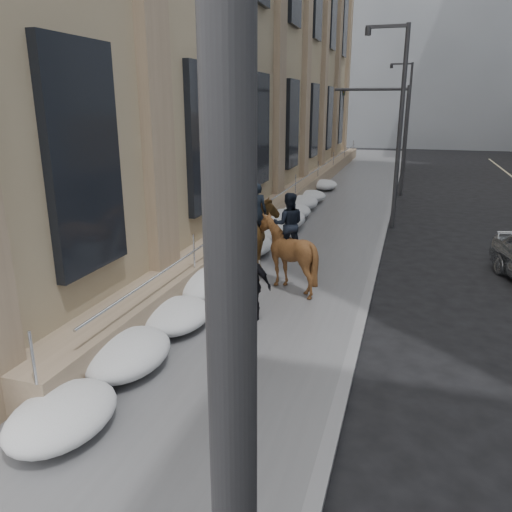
{
  "coord_description": "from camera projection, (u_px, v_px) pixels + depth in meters",
  "views": [
    {
      "loc": [
        3.45,
        -7.49,
        5.06
      ],
      "look_at": [
        0.22,
        2.98,
        1.7
      ],
      "focal_mm": 35.0,
      "sensor_mm": 36.0,
      "label": 1
    }
  ],
  "objects": [
    {
      "name": "ground",
      "position": [
        198.0,
        387.0,
        9.3
      ],
      "size": [
        140.0,
        140.0,
        0.0
      ],
      "primitive_type": "plane",
      "color": "black",
      "rests_on": "ground"
    },
    {
      "name": "sidewalk",
      "position": [
        306.0,
        245.0,
        18.41
      ],
      "size": [
        5.0,
        80.0,
        0.12
      ],
      "primitive_type": "cube",
      "color": "#545456",
      "rests_on": "ground"
    },
    {
      "name": "curb",
      "position": [
        379.0,
        251.0,
        17.68
      ],
      "size": [
        0.24,
        80.0,
        0.12
      ],
      "primitive_type": "cube",
      "color": "slate",
      "rests_on": "ground"
    },
    {
      "name": "limestone_building",
      "position": [
        252.0,
        28.0,
        26.41
      ],
      "size": [
        6.1,
        44.0,
        18.0
      ],
      "color": "#938060",
      "rests_on": "ground"
    },
    {
      "name": "bg_building_mid",
      "position": [
        429.0,
        24.0,
        58.88
      ],
      "size": [
        30.0,
        12.0,
        28.0
      ],
      "primitive_type": "cube",
      "color": "slate",
      "rests_on": "ground"
    },
    {
      "name": "bg_building_far",
      "position": [
        353.0,
        69.0,
        73.84
      ],
      "size": [
        24.0,
        12.0,
        20.0
      ],
      "primitive_type": "cube",
      "color": "gray",
      "rests_on": "ground"
    },
    {
      "name": "streetlight_near",
      "position": [
        186.0,
        250.0,
        1.7
      ],
      "size": [
        1.71,
        0.24,
        8.0
      ],
      "color": "#2D2D30",
      "rests_on": "ground"
    },
    {
      "name": "streetlight_mid",
      "position": [
        397.0,
        116.0,
        19.97
      ],
      "size": [
        1.71,
        0.24,
        8.0
      ],
      "color": "#2D2D30",
      "rests_on": "ground"
    },
    {
      "name": "streetlight_far",
      "position": [
        406.0,
        110.0,
        38.24
      ],
      "size": [
        1.71,
        0.24,
        8.0
      ],
      "color": "#2D2D30",
      "rests_on": "ground"
    },
    {
      "name": "traffic_signal",
      "position": [
        389.0,
        123.0,
        27.64
      ],
      "size": [
        4.1,
        0.22,
        6.0
      ],
      "color": "#2D2D30",
      "rests_on": "ground"
    },
    {
      "name": "snow_bank",
      "position": [
        254.0,
        244.0,
        16.97
      ],
      "size": [
        1.7,
        18.1,
        0.76
      ],
      "color": "silver",
      "rests_on": "sidewalk"
    },
    {
      "name": "mounted_horse_left",
      "position": [
        261.0,
        238.0,
        14.74
      ],
      "size": [
        1.8,
        2.75,
        2.73
      ],
      "rotation": [
        0.0,
        0.0,
        3.42
      ],
      "color": "#4D3417",
      "rests_on": "sidewalk"
    },
    {
      "name": "mounted_horse_right",
      "position": [
        287.0,
        250.0,
        13.62
      ],
      "size": [
        2.03,
        2.18,
        2.67
      ],
      "rotation": [
        0.0,
        0.0,
        3.39
      ],
      "color": "#452913",
      "rests_on": "sidewalk"
    },
    {
      "name": "pedestrian",
      "position": [
        251.0,
        284.0,
        11.66
      ],
      "size": [
        1.1,
        0.62,
        1.77
      ],
      "primitive_type": "imported",
      "rotation": [
        0.0,
        0.0,
        -0.19
      ],
      "color": "black",
      "rests_on": "sidewalk"
    }
  ]
}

